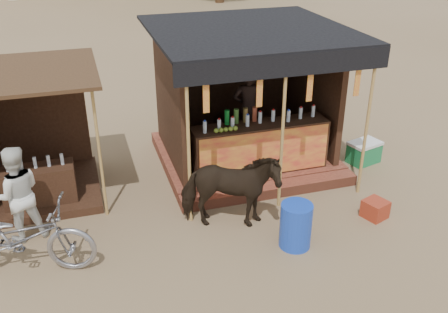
% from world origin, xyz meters
% --- Properties ---
extents(ground, '(120.00, 120.00, 0.00)m').
position_xyz_m(ground, '(0.00, 0.00, 0.00)').
color(ground, '#846B4C').
rests_on(ground, ground).
extents(main_stall, '(3.60, 3.61, 2.78)m').
position_xyz_m(main_stall, '(1.01, 3.36, 1.03)').
color(main_stall, brown).
rests_on(main_stall, ground).
extents(secondary_stall, '(2.40, 2.40, 2.38)m').
position_xyz_m(secondary_stall, '(-3.17, 3.24, 0.85)').
color(secondary_stall, '#3C2315').
rests_on(secondary_stall, ground).
extents(cow, '(1.75, 1.18, 1.35)m').
position_xyz_m(cow, '(-0.03, 1.19, 0.68)').
color(cow, black).
rests_on(cow, ground).
extents(motorbike, '(2.23, 1.28, 1.11)m').
position_xyz_m(motorbike, '(-3.20, 1.02, 0.55)').
color(motorbike, gray).
rests_on(motorbike, ground).
extents(bystander, '(0.87, 0.73, 1.59)m').
position_xyz_m(bystander, '(-3.26, 1.88, 0.79)').
color(bystander, silver).
rests_on(bystander, ground).
extents(blue_barrel, '(0.64, 0.64, 0.74)m').
position_xyz_m(blue_barrel, '(0.79, 0.39, 0.37)').
color(blue_barrel, blue).
rests_on(blue_barrel, ground).
extents(red_crate, '(0.47, 0.47, 0.31)m').
position_xyz_m(red_crate, '(2.43, 0.73, 0.16)').
color(red_crate, maroon).
rests_on(red_crate, ground).
extents(cooler, '(0.73, 0.59, 0.46)m').
position_xyz_m(cooler, '(3.34, 2.60, 0.23)').
color(cooler, '#1B7C43').
rests_on(cooler, ground).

